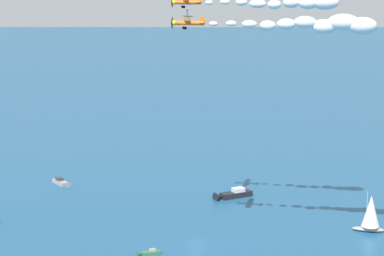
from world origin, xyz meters
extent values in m
plane|color=#1E517A|center=(0.00, 0.00, 0.00)|extent=(2000.00, 2000.00, 0.00)
cube|color=black|center=(32.02, -19.64, 0.72)|extent=(4.91, 9.39, 1.44)
cone|color=black|center=(30.73, -14.31, 0.72)|extent=(3.33, 2.91, 2.87)
cube|color=silver|center=(32.18, -20.29, 1.97)|extent=(2.97, 3.59, 1.08)
ellipsoid|color=#9E9993|center=(-2.42, -41.21, 0.53)|extent=(5.35, 7.78, 1.07)
cylinder|color=#B2B2B7|center=(-2.17, -40.70, 5.46)|extent=(0.14, 0.14, 8.78)
cone|color=white|center=(-2.60, -41.55, 5.02)|extent=(5.64, 5.64, 7.46)
cube|color=#33704C|center=(-4.29, 11.15, 0.33)|extent=(1.57, 4.18, 0.66)
cone|color=#33704C|center=(-4.45, 13.65, 0.33)|extent=(1.38, 1.13, 1.31)
cube|color=gray|center=(-4.27, 10.84, 0.90)|extent=(1.14, 1.50, 0.49)
cube|color=#9E9993|center=(57.36, 25.92, 0.52)|extent=(6.77, 4.40, 1.04)
cone|color=#9E9993|center=(53.70, 24.39, 0.52)|extent=(2.33, 2.55, 2.07)
cube|color=#38383D|center=(57.81, 26.10, 1.42)|extent=(2.73, 2.40, 0.78)
cylinder|color=orange|center=(-7.74, 3.69, 49.40)|extent=(3.62, 6.19, 0.96)
cylinder|color=yellow|center=(-6.49, 6.30, 49.40)|extent=(1.23, 1.01, 1.08)
cylinder|color=#4C4C51|center=(-6.31, 6.68, 49.40)|extent=(2.25, 1.11, 2.46)
cube|color=orange|center=(-7.62, 3.97, 49.13)|extent=(7.05, 4.27, 0.65)
cube|color=orange|center=(-7.52, 3.91, 50.74)|extent=(7.05, 4.27, 0.65)
cylinder|color=yellow|center=(-9.84, 5.02, 50.12)|extent=(0.24, 0.18, 1.62)
cylinder|color=yellow|center=(-8.38, 4.33, 50.00)|extent=(0.24, 0.18, 1.62)
cylinder|color=yellow|center=(-6.76, 3.55, 49.87)|extent=(0.24, 0.18, 1.62)
cylinder|color=yellow|center=(-5.30, 2.86, 49.75)|extent=(0.24, 0.18, 1.62)
cube|color=orange|center=(-8.92, 1.10, 49.95)|extent=(0.64, 1.07, 1.20)
cube|color=orange|center=(-8.96, 1.11, 49.40)|extent=(2.64, 1.89, 0.26)
cylinder|color=black|center=(-8.27, 4.83, 48.47)|extent=(0.41, 0.61, 0.61)
cylinder|color=black|center=(-6.65, 4.05, 48.33)|extent=(0.41, 0.61, 0.61)
cylinder|color=#262628|center=(-7.49, 3.90, 51.19)|extent=(0.17, 0.14, 0.90)
cylinder|color=#1E4CB2|center=(-7.58, 3.94, 51.20)|extent=(0.22, 0.20, 0.79)
cylinder|color=#1E4CB2|center=(-7.40, 3.86, 51.19)|extent=(0.22, 0.20, 0.79)
cube|color=#1E4CB2|center=(-7.44, 3.88, 51.84)|extent=(0.43, 0.34, 0.54)
sphere|color=tan|center=(-7.42, 3.87, 52.22)|extent=(0.21, 0.21, 0.21)
cylinder|color=#1E4CB2|center=(-7.85, 4.07, 52.00)|extent=(0.57, 0.33, 0.13)
cylinder|color=#1E4CB2|center=(-7.02, 3.68, 51.93)|extent=(0.57, 0.33, 0.13)
ellipsoid|color=white|center=(-9.59, -0.98, 49.27)|extent=(1.87, 2.12, 1.07)
ellipsoid|color=white|center=(-11.42, -4.11, 49.39)|extent=(2.19, 2.54, 1.21)
ellipsoid|color=white|center=(-12.83, -7.44, 49.30)|extent=(3.03, 3.53, 1.67)
ellipsoid|color=white|center=(-14.62, -10.59, 49.05)|extent=(3.60, 3.95, 2.14)
ellipsoid|color=white|center=(-15.91, -13.98, 49.37)|extent=(4.05, 4.58, 2.33)
ellipsoid|color=white|center=(-17.91, -17.03, 49.79)|extent=(4.51, 5.21, 2.53)
ellipsoid|color=white|center=(-18.99, -20.52, 48.95)|extent=(5.30, 5.90, 3.11)
ellipsoid|color=white|center=(-20.76, -23.69, 49.85)|extent=(6.21, 7.19, 3.47)
ellipsoid|color=white|center=(-22.51, -26.85, 49.21)|extent=(6.10, 6.77, 3.59)
cylinder|color=orange|center=(9.39, -0.22, 53.06)|extent=(3.62, 6.19, 0.96)
cylinder|color=yellow|center=(10.64, 2.40, 53.06)|extent=(1.23, 1.01, 1.08)
cylinder|color=#4C4C51|center=(10.82, 2.78, 53.06)|extent=(2.25, 1.11, 2.46)
cube|color=orange|center=(9.50, 0.06, 52.79)|extent=(7.05, 4.27, 0.65)
cylinder|color=yellow|center=(8.74, 0.42, 53.67)|extent=(0.24, 0.18, 1.62)
cylinder|color=yellow|center=(10.36, -0.35, 53.53)|extent=(0.24, 0.18, 1.62)
cylinder|color=yellow|center=(11.82, -1.05, 53.41)|extent=(0.24, 0.18, 1.62)
cube|color=orange|center=(8.20, -2.81, 53.61)|extent=(0.64, 1.07, 1.20)
cube|color=orange|center=(8.16, -2.79, 53.06)|extent=(2.64, 1.89, 0.26)
cylinder|color=black|center=(8.86, 0.92, 52.13)|extent=(0.41, 0.61, 0.61)
cylinder|color=black|center=(10.48, 0.15, 52.00)|extent=(0.41, 0.61, 0.61)
ellipsoid|color=white|center=(7.45, -4.84, 53.04)|extent=(1.98, 2.21, 1.15)
ellipsoid|color=white|center=(5.41, -7.87, 53.20)|extent=(2.27, 2.63, 1.26)
ellipsoid|color=white|center=(4.26, -11.33, 53.16)|extent=(2.90, 3.17, 1.73)
ellipsoid|color=white|center=(2.35, -14.43, 52.84)|extent=(3.82, 4.48, 2.11)
ellipsoid|color=white|center=(1.12, -17.84, 52.67)|extent=(3.59, 3.83, 2.20)
ellipsoid|color=white|center=(-0.36, -21.14, 53.15)|extent=(4.31, 4.55, 2.66)
ellipsoid|color=white|center=(-2.35, -24.20, 53.04)|extent=(4.78, 5.13, 2.91)
ellipsoid|color=white|center=(-3.66, -27.58, 53.18)|extent=(6.05, 7.08, 3.34)
camera|label=1|loc=(-149.26, 39.10, 56.78)|focal=67.76mm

